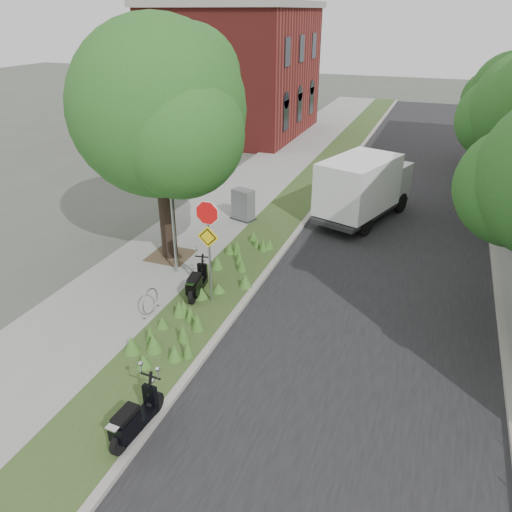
{
  "coord_description": "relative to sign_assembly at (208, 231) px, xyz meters",
  "views": [
    {
      "loc": [
        4.23,
        -10.65,
        7.74
      ],
      "look_at": [
        -0.37,
        1.57,
        1.3
      ],
      "focal_mm": 35.0,
      "sensor_mm": 36.0,
      "label": 1
    }
  ],
  "objects": [
    {
      "name": "fence_far",
      "position": [
        8.6,
        9.42,
        -1.66
      ],
      "size": [
        0.04,
        24.0,
        1.0
      ],
      "color": "black",
      "rests_on": "ground"
    },
    {
      "name": "scooter_near",
      "position": [
        -0.5,
        0.07,
        -1.84
      ],
      "size": [
        0.48,
        1.6,
        0.76
      ],
      "color": "black",
      "rests_on": "ground"
    },
    {
      "name": "bike_hoop",
      "position": [
        -1.3,
        -1.18,
        -1.83
      ],
      "size": [
        0.06,
        0.78,
        0.77
      ],
      "color": "#A5A8AD",
      "rests_on": "ground"
    },
    {
      "name": "sign_assembly",
      "position": [
        0.0,
        0.0,
        0.0
      ],
      "size": [
        0.94,
        0.08,
        3.22
      ],
      "color": "#A5A8AD",
      "rests_on": "ground"
    },
    {
      "name": "brick_building",
      "position": [
        -8.1,
        21.42,
        1.88
      ],
      "size": [
        9.4,
        10.4,
        8.3
      ],
      "color": "maroon",
      "rests_on": "ground"
    },
    {
      "name": "kerb_far",
      "position": [
        7.9,
        9.42,
        -2.26
      ],
      "size": [
        0.2,
        60.0,
        0.13
      ],
      "primitive_type": "cube",
      "color": "#9E9991",
      "rests_on": "ground"
    },
    {
      "name": "far_tree_c",
      "position": [
        8.34,
        17.46,
        1.63
      ],
      "size": [
        4.37,
        3.89,
        5.93
      ],
      "color": "black",
      "rests_on": "ground"
    },
    {
      "name": "box_truck",
      "position": [
        2.93,
        8.19,
        -0.86
      ],
      "size": [
        3.38,
        5.32,
        2.25
      ],
      "color": "#262628",
      "rests_on": "ground"
    },
    {
      "name": "scooter_far",
      "position": [
        0.79,
        -5.26,
        -1.82
      ],
      "size": [
        0.41,
        1.65,
        0.79
      ],
      "color": "black",
      "rests_on": "ground"
    },
    {
      "name": "utility_cabinet",
      "position": [
        -1.5,
        6.25,
        -1.61
      ],
      "size": [
        1.08,
        0.88,
        1.25
      ],
      "color": "#262628",
      "rests_on": "ground"
    },
    {
      "name": "sidewalk_near",
      "position": [
        -2.85,
        9.42,
        -2.27
      ],
      "size": [
        3.5,
        60.0,
        0.12
      ],
      "primitive_type": "cube",
      "color": "gray",
      "rests_on": "ground"
    },
    {
      "name": "ground",
      "position": [
        1.4,
        -0.58,
        -2.33
      ],
      "size": [
        120.0,
        120.0,
        0.0
      ],
      "primitive_type": "plane",
      "color": "#4C5147",
      "rests_on": "ground"
    },
    {
      "name": "road",
      "position": [
        4.4,
        9.42,
        -2.32
      ],
      "size": [
        7.0,
        60.0,
        0.01
      ],
      "primitive_type": "cube",
      "color": "black",
      "rests_on": "ground"
    },
    {
      "name": "bare_post",
      "position": [
        -1.8,
        1.22,
        -0.21
      ],
      "size": [
        0.08,
        0.08,
        4.0
      ],
      "color": "#A5A8AD",
      "rests_on": "ground"
    },
    {
      "name": "street_tree_main",
      "position": [
        -2.68,
        2.28,
        2.48
      ],
      "size": [
        6.21,
        5.54,
        7.66
      ],
      "color": "black",
      "rests_on": "ground"
    },
    {
      "name": "kerb_near",
      "position": [
        0.9,
        9.42,
        -2.26
      ],
      "size": [
        0.2,
        60.0,
        0.13
      ],
      "primitive_type": "cube",
      "color": "#9E9991",
      "rests_on": "ground"
    },
    {
      "name": "verge",
      "position": [
        -0.1,
        9.42,
        -2.27
      ],
      "size": [
        2.0,
        60.0,
        0.12
      ],
      "primitive_type": "cube",
      "color": "#344E21",
      "rests_on": "ground"
    }
  ]
}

